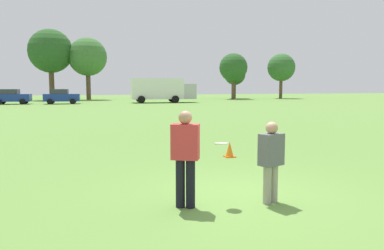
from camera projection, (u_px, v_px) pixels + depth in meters
name	position (u px, v px, depth m)	size (l,w,h in m)	color
ground_plane	(245.00, 197.00, 7.37)	(176.50, 176.50, 0.00)	#608C3D
player_thrower	(185.00, 153.00, 6.62)	(0.56, 0.46, 1.75)	black
player_defender	(271.00, 158.00, 6.90)	(0.51, 0.40, 1.53)	gray
frisbee	(222.00, 144.00, 6.81)	(0.27, 0.27, 0.05)	white
traffic_cone	(230.00, 150.00, 11.49)	(0.32, 0.32, 0.48)	#D8590C
parked_car_center	(12.00, 97.00, 45.02)	(4.31, 2.43, 1.82)	navy
parked_car_mid_right	(61.00, 96.00, 45.79)	(4.31, 2.43, 1.82)	navy
box_truck	(162.00, 89.00, 49.29)	(8.64, 3.37, 3.18)	white
tree_center_elm	(50.00, 51.00, 58.01)	(6.78, 6.78, 11.02)	brown
tree_east_birch	(88.00, 57.00, 59.36)	(6.08, 6.08, 9.88)	brown
tree_east_oak	(233.00, 68.00, 61.86)	(4.69, 4.69, 7.61)	brown
tree_far_east_pine	(235.00, 74.00, 66.39)	(3.82, 3.82, 6.20)	brown
tree_far_west_pine	(281.00, 68.00, 65.98)	(4.87, 4.87, 7.91)	brown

